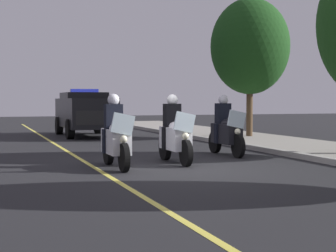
{
  "coord_description": "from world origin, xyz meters",
  "views": [
    {
      "loc": [
        11.39,
        -4.56,
        1.58
      ],
      "look_at": [
        -1.5,
        0.0,
        0.9
      ],
      "focal_mm": 56.48,
      "sensor_mm": 36.0,
      "label": 1
    }
  ],
  "objects_px": {
    "police_motorcycle_lead_left": "(116,138)",
    "police_motorcycle_lead_right": "(175,135)",
    "police_motorcycle_trailing": "(226,131)",
    "police_suv": "(85,112)",
    "tree_far_back": "(250,47)"
  },
  "relations": [
    {
      "from": "police_motorcycle_lead_right",
      "to": "police_motorcycle_trailing",
      "type": "relative_size",
      "value": 1.0
    },
    {
      "from": "police_motorcycle_lead_left",
      "to": "tree_far_back",
      "type": "distance_m",
      "value": 10.87
    },
    {
      "from": "police_motorcycle_lead_right",
      "to": "police_motorcycle_trailing",
      "type": "bearing_deg",
      "value": 121.84
    },
    {
      "from": "police_motorcycle_lead_left",
      "to": "police_motorcycle_lead_right",
      "type": "height_order",
      "value": "same"
    },
    {
      "from": "police_motorcycle_lead_left",
      "to": "tree_far_back",
      "type": "xyz_separation_m",
      "value": [
        -7.34,
        7.41,
        3.04
      ]
    },
    {
      "from": "police_motorcycle_lead_right",
      "to": "police_suv",
      "type": "height_order",
      "value": "police_suv"
    },
    {
      "from": "police_motorcycle_lead_left",
      "to": "police_motorcycle_lead_right",
      "type": "distance_m",
      "value": 1.68
    },
    {
      "from": "police_motorcycle_lead_left",
      "to": "police_motorcycle_trailing",
      "type": "height_order",
      "value": "same"
    },
    {
      "from": "police_suv",
      "to": "tree_far_back",
      "type": "bearing_deg",
      "value": 59.21
    },
    {
      "from": "police_motorcycle_lead_left",
      "to": "police_suv",
      "type": "distance_m",
      "value": 11.05
    },
    {
      "from": "police_motorcycle_trailing",
      "to": "police_motorcycle_lead_right",
      "type": "bearing_deg",
      "value": -58.16
    },
    {
      "from": "police_suv",
      "to": "tree_far_back",
      "type": "distance_m",
      "value": 7.58
    },
    {
      "from": "police_motorcycle_trailing",
      "to": "tree_far_back",
      "type": "distance_m",
      "value": 7.45
    },
    {
      "from": "police_motorcycle_lead_right",
      "to": "police_suv",
      "type": "xyz_separation_m",
      "value": [
        -10.53,
        -0.3,
        0.37
      ]
    },
    {
      "from": "police_motorcycle_lead_left",
      "to": "police_suv",
      "type": "bearing_deg",
      "value": 173.12
    }
  ]
}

